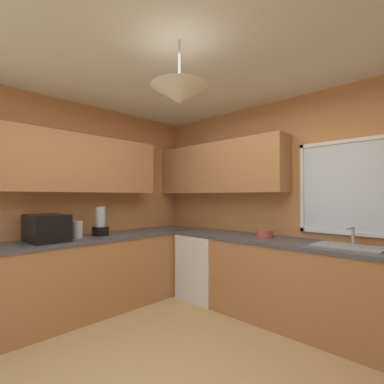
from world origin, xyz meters
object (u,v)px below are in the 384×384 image
at_px(sink_assembly, 349,246).
at_px(blender_appliance, 100,223).
at_px(kettle, 78,230).
at_px(dishwasher, 206,266).
at_px(microwave, 46,228).
at_px(bowl, 265,234).

bearing_deg(sink_assembly, blender_appliance, -152.69).
bearing_deg(kettle, sink_assembly, 32.68).
bearing_deg(dishwasher, microwave, -109.54).
bearing_deg(sink_assembly, microwave, -142.29).
distance_m(bowl, blender_appliance, 2.01).
bearing_deg(dishwasher, blender_appliance, -118.22).
relative_size(dishwasher, microwave, 1.81).
relative_size(kettle, sink_assembly, 0.34).
relative_size(dishwasher, blender_appliance, 2.42).
height_order(dishwasher, bowl, bowl).
xyz_separation_m(microwave, kettle, (0.02, 0.34, -0.04)).
xyz_separation_m(dishwasher, kettle, (-0.64, -1.52, 0.58)).
relative_size(microwave, sink_assembly, 0.80).
bearing_deg(kettle, microwave, -93.41).
bearing_deg(blender_appliance, sink_assembly, 27.31).
bearing_deg(dishwasher, kettle, -112.78).
distance_m(dishwasher, microwave, 2.07).
height_order(dishwasher, kettle, kettle).
bearing_deg(dishwasher, bowl, 1.92).
xyz_separation_m(sink_assembly, blender_appliance, (-2.45, -1.27, 0.15)).
bearing_deg(blender_appliance, microwave, -90.00).
bearing_deg(sink_assembly, kettle, -147.32).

